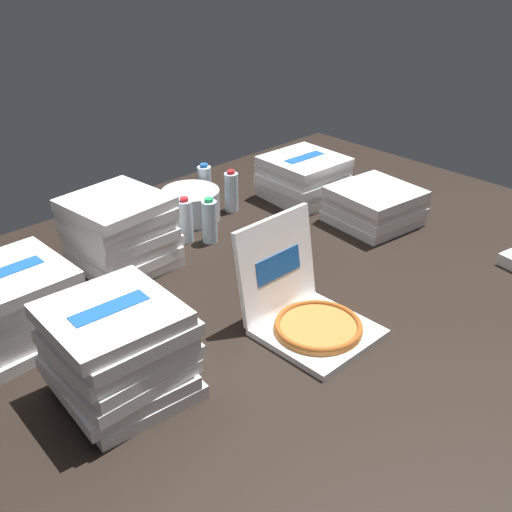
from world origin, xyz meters
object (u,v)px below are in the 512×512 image
Objects in this scene: water_bottle_1 at (205,185)px; water_bottle_2 at (185,221)px; pizza_stack_left_near at (119,352)px; open_pizza_box at (306,311)px; water_bottle_3 at (210,221)px; pizza_stack_right_far at (120,233)px; ice_bucket at (191,204)px; pizza_stack_center_near at (375,206)px; pizza_stack_center_far at (14,305)px; water_bottle_0 at (231,192)px; pizza_stack_right_mid at (303,178)px; water_bottle_4 at (160,220)px.

water_bottle_2 is (-0.32, -0.25, 0.00)m from water_bottle_1.
pizza_stack_left_near is 1.39m from water_bottle_1.
water_bottle_3 is at bearing 75.38° from open_pizza_box.
water_bottle_1 is at bearing 21.59° from pizza_stack_right_far.
ice_bucket is (0.90, 0.80, -0.08)m from pizza_stack_left_near.
pizza_stack_center_near is 1.97× the size of water_bottle_3.
water_bottle_0 is (1.19, 0.27, -0.03)m from pizza_stack_center_far.
pizza_stack_center_far is 0.91m from water_bottle_3.
water_bottle_1 is at bearing 142.99° from pizza_stack_right_mid.
open_pizza_box is at bearing -98.36° from water_bottle_2.
open_pizza_box is 1.12m from pizza_stack_right_mid.
pizza_stack_center_near is 1.97× the size of water_bottle_0.
water_bottle_1 is (1.15, 0.42, -0.03)m from pizza_stack_center_far.
pizza_stack_left_near is 1.32m from water_bottle_0.
water_bottle_2 is 0.11m from water_bottle_4.
pizza_stack_left_near is at bearing -139.85° from water_bottle_1.
ice_bucket is at bearing 45.43° from water_bottle_2.
water_bottle_2 is at bearing -141.62° from water_bottle_1.
water_bottle_2 is (0.32, 0.00, -0.05)m from pizza_stack_right_far.
pizza_stack_right_mid is 0.48m from water_bottle_1.
pizza_stack_left_near is 1.08× the size of pizza_stack_center_far.
pizza_stack_left_near is at bearing -172.64° from pizza_stack_center_near.
water_bottle_0 is 1.00× the size of water_bottle_4.
open_pizza_box is at bearing -104.62° from water_bottle_3.
open_pizza_box is 1.14m from water_bottle_1.
open_pizza_box reaches higher than water_bottle_1.
water_bottle_3 is (0.07, -0.08, 0.00)m from water_bottle_2.
pizza_stack_right_mid is at bearing -2.14° from pizza_stack_right_far.
water_bottle_3 is at bearing -11.04° from pizza_stack_right_far.
pizza_stack_center_near is at bearing -29.98° from water_bottle_3.
open_pizza_box is at bearing -117.68° from water_bottle_0.
pizza_stack_right_mid reaches higher than ice_bucket.
pizza_stack_right_far reaches higher than ice_bucket.
water_bottle_2 is at bearing -134.57° from ice_bucket.
pizza_stack_left_near reaches higher than water_bottle_1.
pizza_stack_left_near reaches higher than pizza_stack_center_far.
water_bottle_4 is at bearing -177.71° from water_bottle_0.
open_pizza_box is 1.01m from water_bottle_0.
open_pizza_box reaches higher than ice_bucket.
water_bottle_0 is at bearing 12.83° from pizza_stack_center_far.
pizza_stack_left_near reaches higher than pizza_stack_right_mid.
pizza_stack_right_mid is at bearing -8.80° from water_bottle_4.
pizza_stack_left_near is 1.47× the size of ice_bucket.
open_pizza_box is 0.88m from water_bottle_4.
water_bottle_1 is (0.16, 0.09, 0.03)m from ice_bucket.
water_bottle_3 is (0.91, 0.10, -0.03)m from pizza_stack_center_far.
open_pizza_box is 2.02× the size of water_bottle_0.
water_bottle_0 reaches higher than ice_bucket.
pizza_stack_right_mid is 1.45× the size of ice_bucket.
ice_bucket is 1.32× the size of water_bottle_3.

